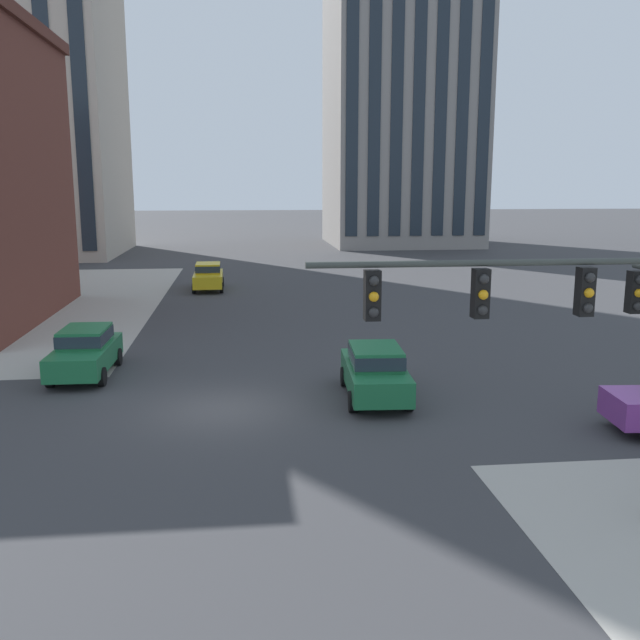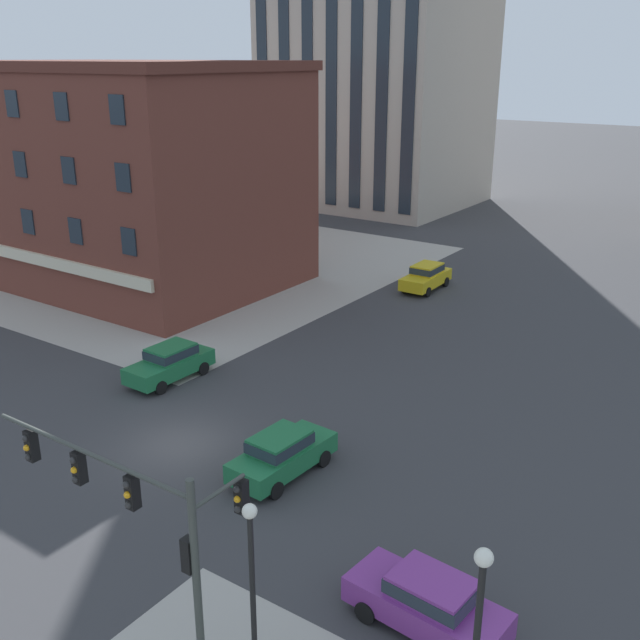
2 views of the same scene
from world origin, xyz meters
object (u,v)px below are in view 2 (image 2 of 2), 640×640
car_main_southbound_far (170,362)px  car_main_southbound_near (428,601)px  traffic_signal_main (149,521)px  street_lamp_corner_near (252,573)px  car_cross_eastbound (282,453)px  car_main_northbound_far (426,276)px

car_main_southbound_far → car_main_southbound_near: bearing=-23.8°
traffic_signal_main → street_lamp_corner_near: 2.90m
street_lamp_corner_near → car_main_southbound_near: street_lamp_corner_near is taller
car_cross_eastbound → car_main_southbound_far: bearing=158.5°
car_main_northbound_far → car_main_southbound_far: size_ratio=1.00×
traffic_signal_main → car_cross_eastbound: traffic_signal_main is taller
car_main_southbound_far → car_main_northbound_far: bearing=80.4°
traffic_signal_main → car_main_northbound_far: size_ratio=1.65×
car_main_northbound_far → traffic_signal_main: bearing=-74.9°
car_main_southbound_near → car_main_southbound_far: bearing=156.2°
traffic_signal_main → car_cross_eastbound: size_ratio=1.62×
car_main_southbound_near → car_main_southbound_far: same height
car_main_southbound_far → car_cross_eastbound: 10.28m
traffic_signal_main → car_main_southbound_near: (5.47, 4.52, -2.92)m
car_main_northbound_far → car_cross_eastbound: 24.53m
traffic_signal_main → car_main_northbound_far: traffic_signal_main is taller
car_main_southbound_near → car_main_southbound_far: (-17.52, 7.75, 0.00)m
street_lamp_corner_near → car_main_southbound_near: (2.69, 3.96, -2.28)m
street_lamp_corner_near → car_main_southbound_far: size_ratio=1.14×
traffic_signal_main → car_main_southbound_far: traffic_signal_main is taller
car_cross_eastbound → street_lamp_corner_near: bearing=-56.5°
street_lamp_corner_near → car_cross_eastbound: size_ratio=1.13×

